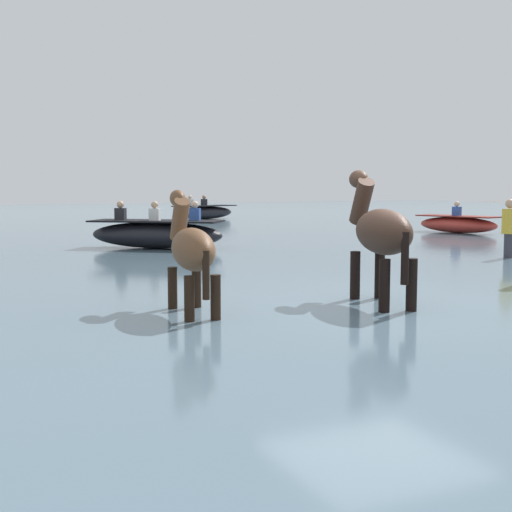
{
  "coord_description": "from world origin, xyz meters",
  "views": [
    {
      "loc": [
        -5.41,
        -7.7,
        1.91
      ],
      "look_at": [
        -0.88,
        1.89,
        0.86
      ],
      "focal_mm": 49.44,
      "sensor_mm": 36.0,
      "label": 1
    }
  ],
  "objects_px": {
    "horse_lead_bay": "(191,253)",
    "horse_trailing_dark_bay": "(380,235)",
    "boat_mid_channel": "(157,234)",
    "boat_near_port": "(458,224)",
    "person_spectator_far": "(509,234)",
    "boat_far_offshore": "(205,212)"
  },
  "relations": [
    {
      "from": "horse_lead_bay",
      "to": "horse_trailing_dark_bay",
      "type": "bearing_deg",
      "value": -9.47
    },
    {
      "from": "boat_mid_channel",
      "to": "horse_lead_bay",
      "type": "bearing_deg",
      "value": -104.6
    },
    {
      "from": "horse_lead_bay",
      "to": "boat_mid_channel",
      "type": "relative_size",
      "value": 0.54
    },
    {
      "from": "horse_trailing_dark_bay",
      "to": "boat_near_port",
      "type": "relative_size",
      "value": 0.71
    },
    {
      "from": "horse_trailing_dark_bay",
      "to": "person_spectator_far",
      "type": "xyz_separation_m",
      "value": [
        6.07,
        3.8,
        -0.4
      ]
    },
    {
      "from": "horse_lead_bay",
      "to": "person_spectator_far",
      "type": "height_order",
      "value": "horse_lead_bay"
    },
    {
      "from": "boat_near_port",
      "to": "boat_far_offshore",
      "type": "xyz_separation_m",
      "value": [
        -4.14,
        12.7,
        0.04
      ]
    },
    {
      "from": "horse_trailing_dark_bay",
      "to": "boat_mid_channel",
      "type": "distance_m",
      "value": 9.39
    },
    {
      "from": "horse_lead_bay",
      "to": "boat_near_port",
      "type": "bearing_deg",
      "value": 37.98
    },
    {
      "from": "person_spectator_far",
      "to": "boat_mid_channel",
      "type": "bearing_deg",
      "value": 138.19
    },
    {
      "from": "boat_mid_channel",
      "to": "person_spectator_far",
      "type": "bearing_deg",
      "value": -41.81
    },
    {
      "from": "boat_mid_channel",
      "to": "boat_far_offshore",
      "type": "xyz_separation_m",
      "value": [
        6.7,
        14.03,
        -0.03
      ]
    },
    {
      "from": "horse_trailing_dark_bay",
      "to": "boat_near_port",
      "type": "xyz_separation_m",
      "value": [
        10.69,
        10.7,
        -0.62
      ]
    },
    {
      "from": "horse_lead_bay",
      "to": "horse_trailing_dark_bay",
      "type": "height_order",
      "value": "horse_trailing_dark_bay"
    },
    {
      "from": "boat_near_port",
      "to": "horse_trailing_dark_bay",
      "type": "bearing_deg",
      "value": -134.96
    },
    {
      "from": "horse_lead_bay",
      "to": "person_spectator_far",
      "type": "xyz_separation_m",
      "value": [
        8.56,
        3.39,
        -0.23
      ]
    },
    {
      "from": "boat_mid_channel",
      "to": "boat_near_port",
      "type": "bearing_deg",
      "value": 6.99
    },
    {
      "from": "boat_far_offshore",
      "to": "person_spectator_far",
      "type": "xyz_separation_m",
      "value": [
        -0.48,
        -19.59,
        0.18
      ]
    },
    {
      "from": "horse_trailing_dark_bay",
      "to": "boat_mid_channel",
      "type": "xyz_separation_m",
      "value": [
        -0.16,
        9.37,
        -0.55
      ]
    },
    {
      "from": "boat_far_offshore",
      "to": "horse_lead_bay",
      "type": "bearing_deg",
      "value": -111.45
    },
    {
      "from": "horse_lead_bay",
      "to": "person_spectator_far",
      "type": "bearing_deg",
      "value": 21.61
    },
    {
      "from": "horse_lead_bay",
      "to": "boat_mid_channel",
      "type": "bearing_deg",
      "value": 75.4
    }
  ]
}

